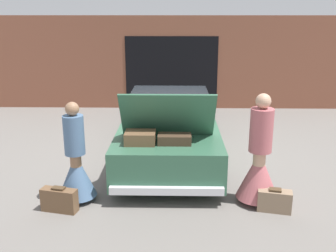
{
  "coord_description": "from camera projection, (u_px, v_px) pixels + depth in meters",
  "views": [
    {
      "loc": [
        0.13,
        -7.89,
        2.92
      ],
      "look_at": [
        0.0,
        -1.3,
        0.99
      ],
      "focal_mm": 42.0,
      "sensor_mm": 36.0,
      "label": 1
    }
  ],
  "objects": [
    {
      "name": "person_left",
      "position": [
        76.0,
        166.0,
        6.18
      ],
      "size": [
        0.6,
        0.6,
        1.61
      ],
      "rotation": [
        0.0,
        0.0,
        -1.58
      ],
      "color": "#997051",
      "rests_on": "ground_plane"
    },
    {
      "name": "car",
      "position": [
        169.0,
        127.0,
        8.24
      ],
      "size": [
        1.89,
        4.82,
        1.67
      ],
      "color": "#336047",
      "rests_on": "ground_plane"
    },
    {
      "name": "person_right",
      "position": [
        259.0,
        165.0,
        6.09
      ],
      "size": [
        0.67,
        0.67,
        1.76
      ],
      "rotation": [
        0.0,
        0.0,
        1.82
      ],
      "color": "tan",
      "rests_on": "ground_plane"
    },
    {
      "name": "suitcase_beside_right_person",
      "position": [
        274.0,
        201.0,
        5.93
      ],
      "size": [
        0.53,
        0.31,
        0.36
      ],
      "color": "#8C7259",
      "rests_on": "ground_plane"
    },
    {
      "name": "ground_plane",
      "position": [
        169.0,
        153.0,
        8.39
      ],
      "size": [
        40.0,
        40.0,
        0.0
      ],
      "primitive_type": "plane",
      "color": "slate"
    },
    {
      "name": "suitcase_beside_left_person",
      "position": [
        59.0,
        200.0,
        5.92
      ],
      "size": [
        0.57,
        0.3,
        0.39
      ],
      "color": "brown",
      "rests_on": "ground_plane"
    },
    {
      "name": "garage_wall_back",
      "position": [
        172.0,
        63.0,
        11.97
      ],
      "size": [
        12.0,
        0.14,
        2.8
      ],
      "color": "brown",
      "rests_on": "ground_plane"
    }
  ]
}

